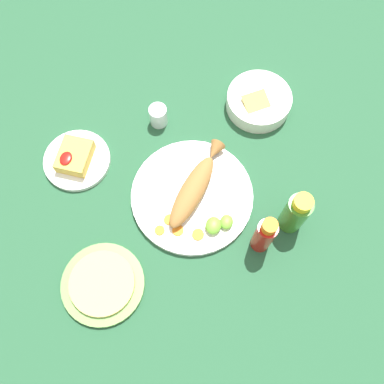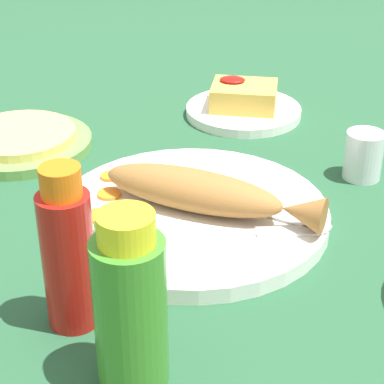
{
  "view_description": "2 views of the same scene",
  "coord_description": "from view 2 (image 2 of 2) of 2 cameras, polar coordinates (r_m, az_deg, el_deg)",
  "views": [
    {
      "loc": [
        0.38,
        0.09,
        1.04
      ],
      "look_at": [
        0.0,
        0.0,
        0.04
      ],
      "focal_mm": 40.0,
      "sensor_mm": 36.0,
      "label": 1
    },
    {
      "loc": [
        -0.11,
        0.68,
        0.42
      ],
      "look_at": [
        0.0,
        0.0,
        0.04
      ],
      "focal_mm": 65.0,
      "sensor_mm": 36.0,
      "label": 2
    }
  ],
  "objects": [
    {
      "name": "fork_near",
      "position": [
        0.79,
        5.81,
        -1.59
      ],
      "size": [
        0.18,
        0.08,
        0.0
      ],
      "rotation": [
        0.0,
        0.0,
        9.04
      ],
      "color": "silver",
      "rests_on": "main_plate"
    },
    {
      "name": "fries_pile",
      "position": [
        1.07,
        4.25,
        7.9
      ],
      "size": [
        0.1,
        0.08,
        0.04
      ],
      "color": "gold",
      "rests_on": "side_plate_fries"
    },
    {
      "name": "ground_plane",
      "position": [
        0.8,
        -0.0,
        -2.38
      ],
      "size": [
        4.0,
        4.0,
        0.0
      ],
      "primitive_type": "plane",
      "color": "#235133"
    },
    {
      "name": "carrot_slice_mid",
      "position": [
        0.84,
        -4.87,
        0.62
      ],
      "size": [
        0.03,
        0.03,
        0.0
      ],
      "primitive_type": "cylinder",
      "color": "orange",
      "rests_on": "main_plate"
    },
    {
      "name": "tortilla_stack",
      "position": [
        1.0,
        -14.02,
        4.55
      ],
      "size": [
        0.16,
        0.16,
        0.01
      ],
      "primitive_type": "cylinder",
      "color": "#E0C666",
      "rests_on": "tortilla_plate"
    },
    {
      "name": "salt_cup",
      "position": [
        0.91,
        13.87,
        2.71
      ],
      "size": [
        0.05,
        0.05,
        0.06
      ],
      "color": "silver",
      "rests_on": "ground_plane"
    },
    {
      "name": "main_plate",
      "position": [
        0.8,
        -0.0,
        -1.82
      ],
      "size": [
        0.31,
        0.31,
        0.02
      ],
      "primitive_type": "cylinder",
      "color": "white",
      "rests_on": "ground_plane"
    },
    {
      "name": "hot_sauce_bottle_red",
      "position": [
        0.62,
        -10.14,
        -4.99
      ],
      "size": [
        0.05,
        0.05,
        0.16
      ],
      "color": "#B21914",
      "rests_on": "ground_plane"
    },
    {
      "name": "fork_far",
      "position": [
        0.75,
        4.59,
        -3.35
      ],
      "size": [
        0.18,
        0.05,
        0.0
      ],
      "rotation": [
        0.0,
        0.0,
        9.63
      ],
      "color": "silver",
      "rests_on": "main_plate"
    },
    {
      "name": "carrot_slice_extra",
      "position": [
        0.78,
        -7.69,
        -1.98
      ],
      "size": [
        0.03,
        0.03,
        0.0
      ],
      "primitive_type": "cylinder",
      "color": "orange",
      "rests_on": "main_plate"
    },
    {
      "name": "carrot_slice_far",
      "position": [
        0.82,
        -6.8,
        -0.16
      ],
      "size": [
        0.03,
        0.03,
        0.0
      ],
      "primitive_type": "cylinder",
      "color": "orange",
      "rests_on": "main_plate"
    },
    {
      "name": "fried_fish",
      "position": [
        0.78,
        1.06,
        -0.03
      ],
      "size": [
        0.26,
        0.11,
        0.05
      ],
      "rotation": [
        0.0,
        0.0,
        -0.24
      ],
      "color": "#996633",
      "rests_on": "main_plate"
    },
    {
      "name": "lime_wedge_main",
      "position": [
        0.74,
        -6.33,
        -2.71
      ],
      "size": [
        0.05,
        0.04,
        0.03
      ],
      "primitive_type": "ellipsoid",
      "color": "#6BB233",
      "rests_on": "main_plate"
    },
    {
      "name": "tortilla_plate",
      "position": [
        1.0,
        -13.93,
        3.87
      ],
      "size": [
        0.2,
        0.2,
        0.01
      ],
      "primitive_type": "cylinder",
      "color": "#6B9E4C",
      "rests_on": "ground_plane"
    },
    {
      "name": "lime_wedge_side",
      "position": [
        0.71,
        -5.6,
        -4.2
      ],
      "size": [
        0.04,
        0.03,
        0.02
      ],
      "primitive_type": "ellipsoid",
      "color": "#6BB233",
      "rests_on": "main_plate"
    },
    {
      "name": "carrot_slice_near",
      "position": [
        0.86,
        -6.71,
        1.29
      ],
      "size": [
        0.02,
        0.02,
        0.0
      ],
      "primitive_type": "cylinder",
      "color": "orange",
      "rests_on": "main_plate"
    },
    {
      "name": "side_plate_fries",
      "position": [
        1.08,
        4.23,
        6.63
      ],
      "size": [
        0.18,
        0.18,
        0.01
      ],
      "primitive_type": "cylinder",
      "color": "white",
      "rests_on": "ground_plane"
    },
    {
      "name": "hot_sauce_bottle_green",
      "position": [
        0.56,
        -5.09,
        -9.32
      ],
      "size": [
        0.06,
        0.06,
        0.16
      ],
      "color": "#3D8428",
      "rests_on": "ground_plane"
    }
  ]
}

